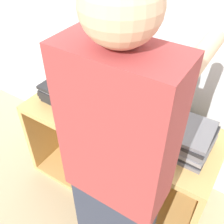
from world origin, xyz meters
TOP-DOWN VIEW (x-y plane):
  - ground_plane at (0.00, 0.00)m, footprint 12.00×12.00m
  - wall_back at (0.00, 0.64)m, footprint 8.00×0.05m
  - cart at (0.00, 0.33)m, footprint 1.30×0.53m
  - laptop_open at (0.00, 0.33)m, footprint 0.36×0.38m
  - laptop_stack_left at (-0.39, 0.27)m, footprint 0.38×0.29m
  - laptop_stack_right at (0.39, 0.27)m, footprint 0.38×0.28m
  - person at (0.30, -0.24)m, footprint 0.40×0.53m
  - inventory_tag at (0.39, 0.20)m, footprint 0.06×0.02m

SIDE VIEW (x-z plane):
  - ground_plane at x=0.00m, z-range 0.00..0.00m
  - cart at x=0.00m, z-range 0.00..0.66m
  - laptop_open at x=0.00m, z-range 0.58..0.85m
  - laptop_stack_left at x=-0.39m, z-range 0.66..0.79m
  - laptop_stack_right at x=0.39m, z-range 0.66..0.81m
  - inventory_tag at x=0.39m, z-range 0.81..0.82m
  - person at x=0.30m, z-range 0.01..1.68m
  - wall_back at x=0.00m, z-range 0.00..2.40m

